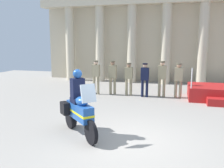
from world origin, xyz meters
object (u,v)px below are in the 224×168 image
object	(u,v)px
officer_in_row_0	(96,74)
motorcycle_with_rider	(79,108)
officer_in_row_2	(129,76)
officer_in_row_4	(162,76)
officer_in_row_1	(113,75)
officer_in_row_5	(178,78)
briefcase_on_ground	(90,90)
officer_in_row_3	(145,77)

from	to	relation	value
officer_in_row_0	motorcycle_with_rider	xyz separation A→B (m)	(1.32, -5.44, -0.24)
officer_in_row_2	officer_in_row_4	world-z (taller)	officer_in_row_4
officer_in_row_0	officer_in_row_1	distance (m)	0.85
officer_in_row_2	motorcycle_with_rider	size ratio (longest dim) A/B	0.86
officer_in_row_4	officer_in_row_2	bearing A→B (deg)	3.93
officer_in_row_1	officer_in_row_5	bearing A→B (deg)	-177.76
officer_in_row_2	briefcase_on_ground	bearing A→B (deg)	0.74
officer_in_row_4	briefcase_on_ground	world-z (taller)	officer_in_row_4
officer_in_row_0	officer_in_row_5	xyz separation A→B (m)	(4.07, 0.18, -0.05)
officer_in_row_2	officer_in_row_3	distance (m)	0.83
officer_in_row_0	officer_in_row_4	world-z (taller)	officer_in_row_4
officer_in_row_0	motorcycle_with_rider	bearing A→B (deg)	105.35
officer_in_row_3	officer_in_row_4	size ratio (longest dim) A/B	0.94
officer_in_row_0	briefcase_on_ground	distance (m)	0.95
officer_in_row_3	motorcycle_with_rider	size ratio (longest dim) A/B	0.87
motorcycle_with_rider	officer_in_row_5	bearing A→B (deg)	108.42
officer_in_row_1	officer_in_row_2	size ratio (longest dim) A/B	1.05
motorcycle_with_rider	briefcase_on_ground	xyz separation A→B (m)	(-1.72, 5.59, -0.61)
officer_in_row_1	officer_in_row_4	xyz separation A→B (m)	(2.46, 0.03, 0.02)
officer_in_row_5	motorcycle_with_rider	distance (m)	6.26
officer_in_row_0	officer_in_row_5	size ratio (longest dim) A/B	1.04
officer_in_row_4	motorcycle_with_rider	xyz separation A→B (m)	(-1.98, -5.62, -0.24)
officer_in_row_2	officer_in_row_4	xyz separation A→B (m)	(1.62, 0.06, 0.07)
officer_in_row_4	officer_in_row_5	bearing A→B (deg)	-178.32
officer_in_row_2	officer_in_row_5	size ratio (longest dim) A/B	0.98
officer_in_row_1	officer_in_row_4	world-z (taller)	officer_in_row_4
officer_in_row_1	officer_in_row_0	bearing A→B (deg)	11.61
officer_in_row_2	officer_in_row_3	size ratio (longest dim) A/B	0.99
officer_in_row_5	briefcase_on_ground	bearing A→B (deg)	2.06
officer_in_row_1	briefcase_on_ground	bearing A→B (deg)	1.59
officer_in_row_3	motorcycle_with_rider	distance (m)	5.56
motorcycle_with_rider	officer_in_row_4	bearing A→B (deg)	115.08
officer_in_row_0	officer_in_row_5	world-z (taller)	officer_in_row_0
officer_in_row_4	motorcycle_with_rider	size ratio (longest dim) A/B	0.92
officer_in_row_2	officer_in_row_5	xyz separation A→B (m)	(2.39, 0.06, 0.01)
officer_in_row_0	officer_in_row_5	distance (m)	4.08
officer_in_row_0	officer_in_row_1	world-z (taller)	officer_in_row_0
officer_in_row_2	briefcase_on_ground	distance (m)	2.22
officer_in_row_1	officer_in_row_2	world-z (taller)	officer_in_row_1
officer_in_row_1	briefcase_on_ground	distance (m)	1.49
officer_in_row_2	briefcase_on_ground	xyz separation A→B (m)	(-2.08, 0.03, -0.79)
officer_in_row_1	officer_in_row_3	size ratio (longest dim) A/B	1.04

